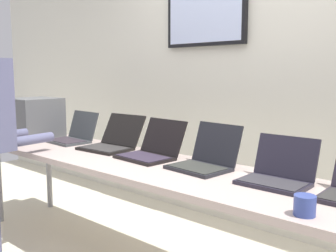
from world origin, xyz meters
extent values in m
cube|color=silver|center=(0.00, 1.13, 1.27)|extent=(8.00, 0.06, 2.53)
cube|color=black|center=(-0.48, 1.08, 1.82)|extent=(0.82, 0.05, 0.53)
cube|color=silver|center=(-0.48, 1.06, 1.82)|extent=(0.76, 0.02, 0.47)
cube|color=#B5A097|center=(0.00, 0.00, 0.72)|extent=(3.69, 0.70, 0.04)
cylinder|color=gray|center=(-1.75, 0.25, 0.35)|extent=(0.05, 0.05, 0.70)
cube|color=#585A5B|center=(-1.60, 0.04, 0.92)|extent=(0.40, 0.39, 0.36)
cube|color=black|center=(-1.60, -0.16, 0.92)|extent=(0.04, 0.01, 0.03)
cube|color=#383C40|center=(-1.17, 0.09, 0.75)|extent=(0.37, 0.27, 0.02)
cube|color=#312930|center=(-1.17, 0.08, 0.76)|extent=(0.34, 0.21, 0.00)
cube|color=#383C40|center=(-1.16, 0.25, 0.87)|extent=(0.36, 0.11, 0.23)
cube|color=white|center=(-1.16, 0.25, 0.87)|extent=(0.33, 0.09, 0.20)
cube|color=black|center=(-0.69, 0.09, 0.75)|extent=(0.39, 0.29, 0.02)
cube|color=#302E2D|center=(-0.68, 0.08, 0.76)|extent=(0.36, 0.23, 0.00)
cube|color=black|center=(-0.70, 0.28, 0.87)|extent=(0.38, 0.16, 0.23)
cube|color=#284D81|center=(-0.70, 0.29, 0.87)|extent=(0.36, 0.13, 0.21)
cube|color=black|center=(-0.24, 0.06, 0.75)|extent=(0.39, 0.29, 0.02)
cube|color=#2F2737|center=(-0.24, 0.05, 0.76)|extent=(0.36, 0.23, 0.00)
cube|color=black|center=(-0.23, 0.24, 0.87)|extent=(0.38, 0.14, 0.24)
cube|color=white|center=(-0.23, 0.24, 0.87)|extent=(0.35, 0.12, 0.21)
cube|color=black|center=(0.21, 0.07, 0.75)|extent=(0.37, 0.29, 0.02)
cube|color=#2E302C|center=(0.21, 0.05, 0.76)|extent=(0.34, 0.24, 0.00)
cube|color=black|center=(0.23, 0.23, 0.88)|extent=(0.35, 0.12, 0.25)
cube|color=#1F5231|center=(0.23, 0.24, 0.88)|extent=(0.32, 0.11, 0.22)
cube|color=#221F2B|center=(0.70, 0.06, 0.75)|extent=(0.35, 0.23, 0.02)
cube|color=#313035|center=(0.70, 0.05, 0.76)|extent=(0.32, 0.18, 0.00)
cube|color=#221F2B|center=(0.70, 0.21, 0.87)|extent=(0.34, 0.08, 0.22)
cube|color=#326338|center=(0.70, 0.21, 0.86)|extent=(0.32, 0.06, 0.19)
cylinder|color=#535574|center=(-1.32, -0.35, 0.84)|extent=(0.10, 0.32, 0.07)
cylinder|color=#535574|center=(-0.99, -0.33, 0.84)|extent=(0.10, 0.32, 0.07)
cylinder|color=#334591|center=(0.99, -0.25, 0.78)|extent=(0.09, 0.09, 0.08)
camera|label=1|loc=(1.56, -1.75, 1.31)|focal=41.18mm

